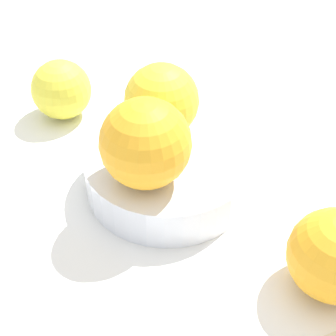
{
  "coord_description": "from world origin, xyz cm",
  "views": [
    {
      "loc": [
        5.65,
        35.41,
        33.61
      ],
      "look_at": [
        0.0,
        0.0,
        2.39
      ],
      "focal_mm": 53.08,
      "sensor_mm": 36.0,
      "label": 1
    }
  ],
  "objects": [
    {
      "name": "orange_in_bowl_1",
      "position": [
        0.07,
        -3.84,
        7.58
      ],
      "size": [
        7.19,
        7.19,
        7.19
      ],
      "primitive_type": "sphere",
      "color": "yellow",
      "rests_on": "fruit_bowl"
    },
    {
      "name": "fruit_bowl",
      "position": [
        0.0,
        0.0,
        1.89
      ],
      "size": [
        15.92,
        15.92,
        3.98
      ],
      "color": "silver",
      "rests_on": "ground_plane"
    },
    {
      "name": "orange_in_bowl_0",
      "position": [
        2.37,
        2.87,
        7.92
      ],
      "size": [
        7.87,
        7.87,
        7.87
      ],
      "primitive_type": "sphere",
      "color": "#F9A823",
      "rests_on": "fruit_bowl"
    },
    {
      "name": "ground_plane",
      "position": [
        0.0,
        0.0,
        -1.0
      ],
      "size": [
        110.0,
        110.0,
        2.0
      ],
      "primitive_type": "cube",
      "color": "white"
    },
    {
      "name": "orange_loose_0",
      "position": [
        -10.78,
        13.55,
        3.71
      ],
      "size": [
        7.42,
        7.42,
        7.42
      ],
      "primitive_type": "sphere",
      "color": "#F9A823",
      "rests_on": "ground_plane"
    },
    {
      "name": "orange_loose_1",
      "position": [
        9.99,
        -14.14,
        3.4
      ],
      "size": [
        6.8,
        6.8,
        6.8
      ],
      "primitive_type": "sphere",
      "color": "yellow",
      "rests_on": "ground_plane"
    }
  ]
}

